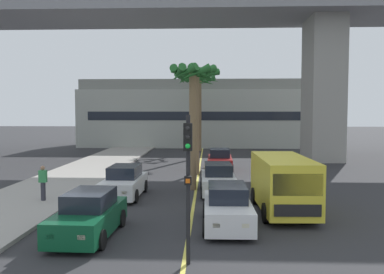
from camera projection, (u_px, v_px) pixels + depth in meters
sidewalk_left at (25, 200)px, 19.16m from camera, size 4.80×80.00×0.15m
lane_stripe_center at (198, 176)px, 26.82m from camera, size 0.14×56.00×0.01m
bridge_overpass at (212, 11)px, 35.06m from camera, size 70.97×8.00×16.48m
pier_building_backdrop at (203, 114)px, 50.22m from camera, size 29.53×8.04×7.99m
car_queue_front at (220, 161)px, 29.27m from camera, size 1.90×4.13×1.56m
car_queue_second at (124, 183)px, 20.29m from camera, size 1.89×4.13×1.56m
car_queue_third at (227, 208)px, 15.05m from camera, size 1.86×4.12×1.56m
car_queue_fourth at (218, 180)px, 21.14m from camera, size 1.91×4.14×1.56m
car_queue_fifth at (89, 216)px, 13.86m from camera, size 1.94×4.15×1.56m
delivery_van at (283, 183)px, 17.10m from camera, size 2.27×5.30×2.36m
traffic_light_median_near at (188, 169)px, 11.15m from camera, size 0.24×0.37×4.20m
palm_tree_near_median at (200, 88)px, 43.44m from camera, size 3.44×3.47×8.10m
palm_tree_mid_median at (193, 87)px, 35.88m from camera, size 3.04×3.09×7.73m
palm_tree_far_median at (193, 87)px, 21.81m from camera, size 2.62×2.66×6.90m
palm_tree_farthest_median at (197, 86)px, 27.18m from camera, size 3.24×3.36×7.18m
pedestrian_near_crosswalk at (43, 182)px, 18.79m from camera, size 0.34×0.22×1.62m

